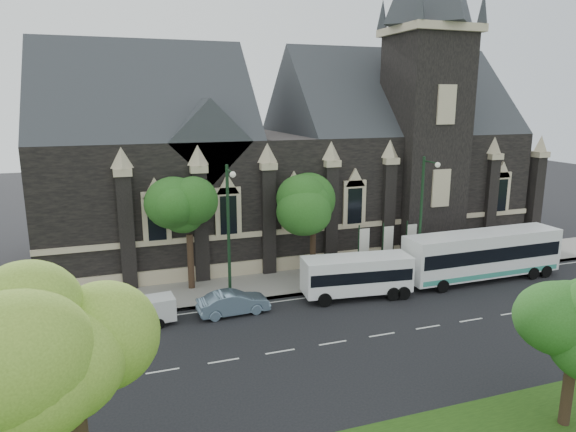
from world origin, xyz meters
name	(u,v)px	position (x,y,z in m)	size (l,w,h in m)	color
ground	(333,343)	(0.00, 0.00, 0.00)	(160.00, 160.00, 0.00)	black
sidewalk	(279,284)	(0.00, 9.50, 0.07)	(80.00, 5.00, 0.15)	gray
museum	(301,155)	(5.12, 18.78, 8.17)	(40.00, 17.70, 29.90)	black
tree_park_near	(80,333)	(-11.77, -8.77, 6.42)	(4.42, 4.42, 8.56)	black
tree_walk_right	(315,199)	(3.21, 10.71, 5.82)	(4.08, 4.08, 7.80)	black
tree_walk_left	(191,208)	(-5.80, 10.70, 5.73)	(3.91, 3.91, 7.64)	black
street_lamp_near	(423,212)	(10.00, 7.09, 5.11)	(0.36, 1.88, 9.00)	#16321B
street_lamp_mid	(229,227)	(-4.00, 7.09, 5.11)	(0.36, 1.88, 9.00)	#16321B
banner_flag_left	(362,246)	(6.29, 9.00, 2.38)	(0.90, 0.10, 4.00)	#16321B
banner_flag_center	(386,244)	(8.29, 9.00, 2.38)	(0.90, 0.10, 4.00)	#16321B
banner_flag_right	(410,241)	(10.29, 9.00, 2.38)	(0.90, 0.10, 4.00)	#16321B
tour_coach	(483,254)	(14.35, 5.71, 1.93)	(12.18, 2.94, 3.54)	white
shuttle_bus	(357,274)	(4.19, 5.59, 1.61)	(7.40, 3.23, 2.77)	white
box_trailer	(156,309)	(-8.76, 5.69, 0.90)	(3.04, 1.79, 1.59)	silver
sedan	(233,303)	(-4.19, 5.54, 0.72)	(1.53, 4.39, 1.45)	#708BA2
car_far_white	(29,329)	(-15.53, 5.80, 0.62)	(1.74, 4.28, 1.24)	silver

